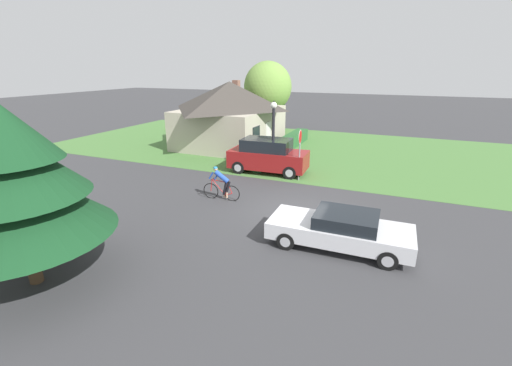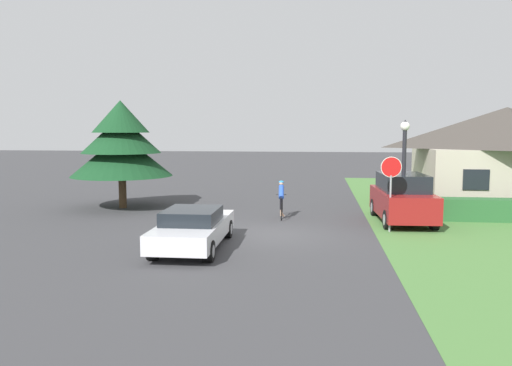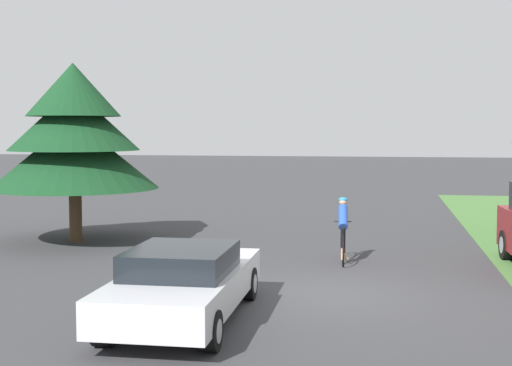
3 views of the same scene
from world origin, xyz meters
name	(u,v)px [view 1 (image 1 of 3)]	position (x,y,z in m)	size (l,w,h in m)	color
ground_plane	(293,212)	(0.00, 0.00, 0.00)	(140.00, 140.00, 0.00)	#38383A
grass_verge_right	(288,147)	(11.69, 4.00, 0.01)	(16.00, 36.00, 0.01)	#477538
cottage_house	(230,113)	(10.73, 8.43, 2.51)	(8.55, 6.92, 4.83)	#B2A893
hedge_row	(283,147)	(9.85, 3.85, 0.46)	(10.57, 0.90, 0.91)	#285B2D
sedan_left_lane	(340,230)	(-2.23, -2.31, 0.65)	(1.96, 4.76, 1.28)	silver
cyclist	(221,184)	(0.11, 3.50, 0.75)	(0.44, 1.82, 1.59)	black
parked_suv_right	(268,156)	(5.02, 3.11, 0.97)	(2.16, 4.56, 1.96)	maroon
stop_sign	(300,145)	(4.26, 1.02, 1.97)	(0.75, 0.09, 2.76)	gray
street_lamp	(273,128)	(4.99, 2.79, 2.60)	(0.36, 0.36, 4.11)	black
conifer_tall_near	(13,180)	(-7.65, 5.34, 3.07)	(4.77, 4.77, 5.11)	#4C3823
deciduous_tree_right	(268,87)	(16.96, 7.76, 4.11)	(4.30, 4.30, 6.38)	#4C3823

